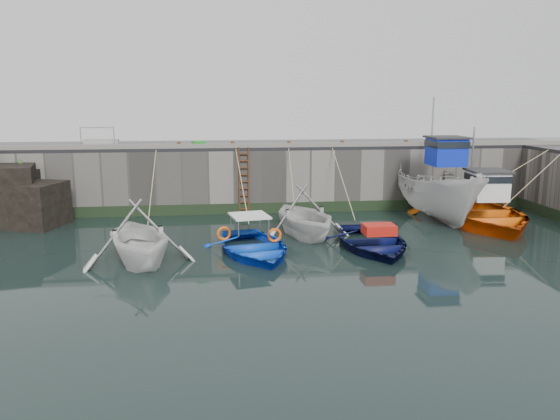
{
  "coord_description": "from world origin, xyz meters",
  "views": [
    {
      "loc": [
        -3.33,
        -15.73,
        5.35
      ],
      "look_at": [
        -0.89,
        4.73,
        1.2
      ],
      "focal_mm": 35.0,
      "sensor_mm": 36.0,
      "label": 1
    }
  ],
  "objects": [
    {
      "name": "algae_back",
      "position": [
        0.0,
        9.96,
        0.25
      ],
      "size": [
        30.0,
        0.08,
        0.5
      ],
      "primitive_type": "cube",
      "color": "black",
      "rests_on": "ground"
    },
    {
      "name": "bollard_d",
      "position": [
        2.8,
        10.25,
        3.3
      ],
      "size": [
        0.18,
        0.18,
        0.28
      ],
      "primitive_type": "cylinder",
      "color": "#3F1E0F",
      "rests_on": "road_back"
    },
    {
      "name": "ladder",
      "position": [
        -2.0,
        9.91,
        1.59
      ],
      "size": [
        0.51,
        0.08,
        3.2
      ],
      "color": "#3F1E0F",
      "rests_on": "ground"
    },
    {
      "name": "boat_near_navy_rope",
      "position": [
        2.34,
        7.85,
        0.0
      ],
      "size": [
        0.04,
        5.02,
        3.1
      ],
      "primitive_type": null,
      "color": "tan",
      "rests_on": "ground"
    },
    {
      "name": "ground",
      "position": [
        0.0,
        0.0,
        0.0
      ],
      "size": [
        120.0,
        120.0,
        0.0
      ],
      "primitive_type": "plane",
      "color": "black",
      "rests_on": "ground"
    },
    {
      "name": "boat_near_blacktrim",
      "position": [
        0.14,
        5.3,
        0.0
      ],
      "size": [
        4.87,
        5.31,
        2.36
      ],
      "primitive_type": "imported",
      "rotation": [
        0.0,
        0.0,
        0.26
      ],
      "color": "silver",
      "rests_on": "ground"
    },
    {
      "name": "kerb_back",
      "position": [
        0.0,
        10.15,
        3.26
      ],
      "size": [
        30.0,
        0.3,
        0.2
      ],
      "primitive_type": "cube",
      "color": "slate",
      "rests_on": "road_back"
    },
    {
      "name": "quay_back",
      "position": [
        0.0,
        12.5,
        1.5
      ],
      "size": [
        30.0,
        5.0,
        3.0
      ],
      "primitive_type": "cube",
      "color": "slate",
      "rests_on": "ground"
    },
    {
      "name": "bollard_b",
      "position": [
        -2.5,
        10.25,
        3.3
      ],
      "size": [
        0.18,
        0.18,
        0.28
      ],
      "primitive_type": "cylinder",
      "color": "#3F1E0F",
      "rests_on": "road_back"
    },
    {
      "name": "boat_near_navy",
      "position": [
        2.34,
        3.2,
        0.0
      ],
      "size": [
        3.51,
        4.91,
        1.02
      ],
      "primitive_type": "imported",
      "rotation": [
        0.0,
        0.0,
        -0.0
      ],
      "color": "#090E3A",
      "rests_on": "ground"
    },
    {
      "name": "boat_near_white_rope",
      "position": [
        -5.97,
        7.44,
        0.0
      ],
      "size": [
        0.04,
        5.74,
        3.1
      ],
      "primitive_type": null,
      "color": "tan",
      "rests_on": "ground"
    },
    {
      "name": "bollard_e",
      "position": [
        6.0,
        10.25,
        3.3
      ],
      "size": [
        0.18,
        0.18,
        0.28
      ],
      "primitive_type": "cylinder",
      "color": "#3F1E0F",
      "rests_on": "road_back"
    },
    {
      "name": "boat_far_white",
      "position": [
        6.83,
        7.9,
        1.2
      ],
      "size": [
        2.92,
        7.47,
        5.87
      ],
      "rotation": [
        0.0,
        0.0,
        -0.02
      ],
      "color": "silver",
      "rests_on": "ground"
    },
    {
      "name": "railing",
      "position": [
        -8.75,
        11.25,
        3.36
      ],
      "size": [
        1.6,
        1.05,
        1.0
      ],
      "color": "#A5A8AD",
      "rests_on": "road_back"
    },
    {
      "name": "bollard_c",
      "position": [
        0.2,
        10.25,
        3.3
      ],
      "size": [
        0.18,
        0.18,
        0.28
      ],
      "primitive_type": "cylinder",
      "color": "#3F1E0F",
      "rests_on": "road_back"
    },
    {
      "name": "road_back",
      "position": [
        0.0,
        12.5,
        3.08
      ],
      "size": [
        30.0,
        5.0,
        0.16
      ],
      "primitive_type": "cube",
      "color": "black",
      "rests_on": "quay_back"
    },
    {
      "name": "fish_crate",
      "position": [
        -4.09,
        10.3,
        3.32
      ],
      "size": [
        0.68,
        0.58,
        0.31
      ],
      "primitive_type": "cube",
      "rotation": [
        0.0,
        0.0,
        0.32
      ],
      "color": "#18871E",
      "rests_on": "road_back"
    },
    {
      "name": "boat_near_blue",
      "position": [
        -2.06,
        3.0,
        0.0
      ],
      "size": [
        4.23,
        5.31,
        0.99
      ],
      "primitive_type": "imported",
      "rotation": [
        0.0,
        0.0,
        0.19
      ],
      "color": "blue",
      "rests_on": "ground"
    },
    {
      "name": "bollard_a",
      "position": [
        -5.0,
        10.25,
        3.3
      ],
      "size": [
        0.18,
        0.18,
        0.28
      ],
      "primitive_type": "cylinder",
      "color": "#3F1E0F",
      "rests_on": "road_back"
    },
    {
      "name": "boat_near_blacktrim_rope",
      "position": [
        0.14,
        8.9,
        0.0
      ],
      "size": [
        0.04,
        3.4,
        3.1
      ],
      "primitive_type": null,
      "color": "tan",
      "rests_on": "ground"
    },
    {
      "name": "boat_near_white",
      "position": [
        -5.97,
        2.39,
        0.0
      ],
      "size": [
        5.1,
        5.53,
        2.42
      ],
      "primitive_type": "imported",
      "rotation": [
        0.0,
        0.0,
        0.28
      ],
      "color": "silver",
      "rests_on": "ground"
    },
    {
      "name": "boat_far_orange",
      "position": [
        8.21,
        6.61,
        0.49
      ],
      "size": [
        5.8,
        7.74,
        4.53
      ],
      "rotation": [
        0.0,
        0.0,
        -0.07
      ],
      "color": "#EC5D0C",
      "rests_on": "ground"
    },
    {
      "name": "boat_near_blue_rope",
      "position": [
        -2.06,
        7.75,
        0.0
      ],
      "size": [
        0.04,
        5.2,
        3.1
      ],
      "primitive_type": null,
      "color": "tan",
      "rests_on": "ground"
    }
  ]
}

